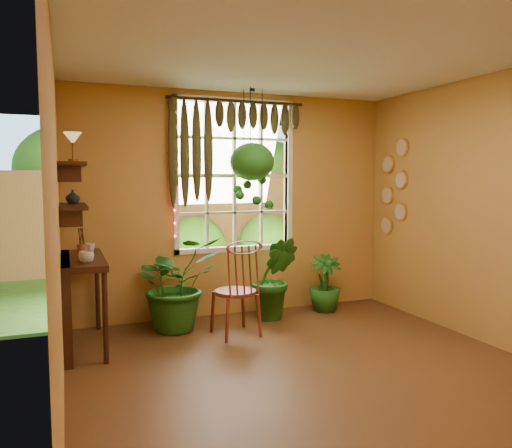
% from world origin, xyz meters
% --- Properties ---
extents(floor, '(4.50, 4.50, 0.00)m').
position_xyz_m(floor, '(0.00, 0.00, 0.00)').
color(floor, '#572E18').
rests_on(floor, ground).
extents(ceiling, '(4.50, 4.50, 0.00)m').
position_xyz_m(ceiling, '(0.00, 0.00, 2.70)').
color(ceiling, silver).
rests_on(ceiling, wall_back).
extents(wall_back, '(4.00, 0.00, 4.00)m').
position_xyz_m(wall_back, '(0.00, 2.25, 1.35)').
color(wall_back, '#C67F43').
rests_on(wall_back, floor).
extents(wall_left, '(0.00, 4.50, 4.50)m').
position_xyz_m(wall_left, '(-2.00, 0.00, 1.35)').
color(wall_left, '#C67F43').
rests_on(wall_left, floor).
extents(wall_right, '(0.00, 4.50, 4.50)m').
position_xyz_m(wall_right, '(2.00, 0.00, 1.35)').
color(wall_right, '#C67F43').
rests_on(wall_right, floor).
extents(window, '(1.52, 0.10, 1.86)m').
position_xyz_m(window, '(0.00, 2.28, 1.70)').
color(window, white).
rests_on(window, wall_back).
extents(valance_vine, '(1.70, 0.12, 1.10)m').
position_xyz_m(valance_vine, '(-0.08, 2.16, 2.28)').
color(valance_vine, '#32180D').
rests_on(valance_vine, window).
extents(string_lights, '(0.03, 0.03, 1.54)m').
position_xyz_m(string_lights, '(-0.76, 2.19, 1.75)').
color(string_lights, '#FF2633').
rests_on(string_lights, window).
extents(wall_plates, '(0.04, 0.32, 1.10)m').
position_xyz_m(wall_plates, '(1.98, 1.79, 1.55)').
color(wall_plates, '#FFF3D0').
rests_on(wall_plates, wall_right).
extents(counter_ledge, '(0.40, 1.20, 0.90)m').
position_xyz_m(counter_ledge, '(-1.91, 1.60, 0.55)').
color(counter_ledge, '#32180D').
rests_on(counter_ledge, floor).
extents(shelf_lower, '(0.25, 0.90, 0.04)m').
position_xyz_m(shelf_lower, '(-1.88, 1.60, 1.40)').
color(shelf_lower, '#32180D').
rests_on(shelf_lower, wall_left).
extents(shelf_upper, '(0.25, 0.90, 0.04)m').
position_xyz_m(shelf_upper, '(-1.88, 1.60, 1.80)').
color(shelf_upper, '#32180D').
rests_on(shelf_upper, wall_left).
extents(backyard, '(14.00, 10.00, 12.00)m').
position_xyz_m(backyard, '(0.24, 6.87, 1.28)').
color(backyard, '#255016').
rests_on(backyard, ground).
extents(windsor_chair, '(0.50, 0.52, 1.19)m').
position_xyz_m(windsor_chair, '(-0.28, 1.39, 0.34)').
color(windsor_chair, maroon).
rests_on(windsor_chair, floor).
extents(potted_plant_left, '(1.13, 1.05, 1.04)m').
position_xyz_m(potted_plant_left, '(-0.83, 1.84, 0.52)').
color(potted_plant_left, '#194913').
rests_on(potted_plant_left, floor).
extents(potted_plant_mid, '(0.65, 0.59, 0.99)m').
position_xyz_m(potted_plant_mid, '(0.35, 1.83, 0.49)').
color(potted_plant_mid, '#194913').
rests_on(potted_plant_mid, floor).
extents(potted_plant_right, '(0.47, 0.47, 0.71)m').
position_xyz_m(potted_plant_right, '(1.08, 1.93, 0.36)').
color(potted_plant_right, '#194913').
rests_on(potted_plant_right, floor).
extents(hanging_basket, '(0.52, 0.52, 1.42)m').
position_xyz_m(hanging_basket, '(0.11, 1.95, 1.83)').
color(hanging_basket, black).
rests_on(hanging_basket, ceiling).
extents(cup_a, '(0.16, 0.16, 0.11)m').
position_xyz_m(cup_a, '(-1.78, 1.22, 0.95)').
color(cup_a, silver).
rests_on(cup_a, counter_ledge).
extents(cup_b, '(0.12, 0.12, 0.10)m').
position_xyz_m(cup_b, '(-1.72, 1.85, 0.95)').
color(cup_b, beige).
rests_on(cup_b, counter_ledge).
extents(brush_jar, '(0.10, 0.10, 0.35)m').
position_xyz_m(brush_jar, '(-1.80, 1.68, 1.04)').
color(brush_jar, brown).
rests_on(brush_jar, counter_ledge).
extents(shelf_vase, '(0.16, 0.16, 0.14)m').
position_xyz_m(shelf_vase, '(-1.87, 1.72, 1.49)').
color(shelf_vase, '#B2AD99').
rests_on(shelf_vase, shelf_lower).
extents(tiffany_lamp, '(0.16, 0.16, 0.27)m').
position_xyz_m(tiffany_lamp, '(-1.86, 1.39, 2.02)').
color(tiffany_lamp, brown).
rests_on(tiffany_lamp, shelf_upper).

